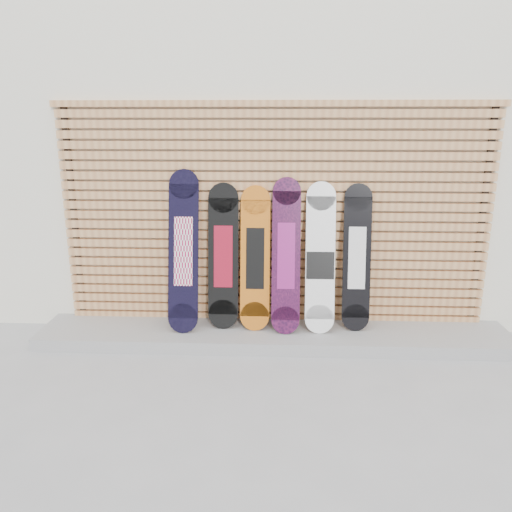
% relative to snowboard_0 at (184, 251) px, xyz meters
% --- Properties ---
extents(ground, '(80.00, 80.00, 0.00)m').
position_rel_snowboard_0_xyz_m(ground, '(1.03, -0.74, -0.89)').
color(ground, '#9C9C9F').
rests_on(ground, ground).
extents(building, '(12.00, 5.00, 3.60)m').
position_rel_snowboard_0_xyz_m(building, '(1.53, 2.76, 0.91)').
color(building, silver).
rests_on(building, ground).
extents(concrete_step, '(4.60, 0.70, 0.12)m').
position_rel_snowboard_0_xyz_m(concrete_step, '(0.88, -0.06, -0.83)').
color(concrete_step, gray).
rests_on(concrete_step, ground).
extents(slat_wall, '(4.26, 0.08, 2.29)m').
position_rel_snowboard_0_xyz_m(slat_wall, '(0.88, 0.23, 0.32)').
color(slat_wall, tan).
rests_on(slat_wall, ground).
extents(snowboard_0, '(0.29, 0.40, 1.55)m').
position_rel_snowboard_0_xyz_m(snowboard_0, '(0.00, 0.00, 0.00)').
color(snowboard_0, black).
rests_on(snowboard_0, concrete_step).
extents(snowboard_1, '(0.29, 0.28, 1.42)m').
position_rel_snowboard_0_xyz_m(snowboard_1, '(0.38, 0.06, -0.06)').
color(snowboard_1, black).
rests_on(snowboard_1, concrete_step).
extents(snowboard_2, '(0.29, 0.31, 1.39)m').
position_rel_snowboard_0_xyz_m(snowboard_2, '(0.69, 0.05, -0.08)').
color(snowboard_2, '#C86515').
rests_on(snowboard_2, concrete_step).
extents(snowboard_3, '(0.27, 0.38, 1.47)m').
position_rel_snowboard_0_xyz_m(snowboard_3, '(0.99, 0.01, -0.04)').
color(snowboard_3, black).
rests_on(snowboard_3, concrete_step).
extents(snowboard_4, '(0.28, 0.36, 1.43)m').
position_rel_snowboard_0_xyz_m(snowboard_4, '(1.32, 0.02, -0.07)').
color(snowboard_4, white).
rests_on(snowboard_4, concrete_step).
extents(snowboard_5, '(0.27, 0.28, 1.42)m').
position_rel_snowboard_0_xyz_m(snowboard_5, '(1.68, 0.06, -0.06)').
color(snowboard_5, black).
rests_on(snowboard_5, concrete_step).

